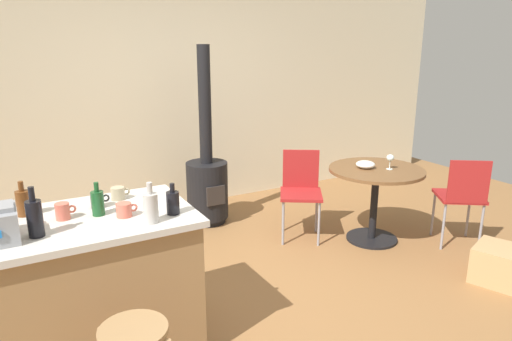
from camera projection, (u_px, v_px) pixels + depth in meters
ground_plane at (270, 298)px, 3.56m from camera, size 8.80×8.80×0.00m
back_wall at (162, 92)px, 5.18m from camera, size 8.00×0.10×2.70m
kitchen_island at (74, 292)px, 2.76m from camera, size 1.44×0.79×0.92m
dining_table at (375, 186)px, 4.45m from camera, size 0.90×0.90×0.73m
folding_chair_near at (462, 194)px, 4.33m from camera, size 0.56×0.56×0.87m
folding_chair_far at (301, 187)px, 4.57m from camera, size 0.55×0.55×0.86m
wood_stove at (207, 180)px, 4.93m from camera, size 0.44×0.45×1.87m
bottle_0 at (98, 202)px, 2.70m from camera, size 0.07×0.07×0.20m
bottle_1 at (23, 202)px, 2.69m from camera, size 0.08×0.08×0.21m
bottle_2 at (151, 207)px, 2.59m from camera, size 0.08×0.08×0.24m
bottle_3 at (35, 218)px, 2.40m from camera, size 0.08×0.08×0.27m
bottle_4 at (173, 202)px, 2.72m from camera, size 0.08×0.08×0.19m
cup_0 at (63, 211)px, 2.64m from camera, size 0.12×0.08×0.10m
cup_1 at (124, 210)px, 2.69m from camera, size 0.12×0.09×0.08m
cup_2 at (118, 193)px, 2.98m from camera, size 0.12×0.09×0.08m
cup_3 at (98, 200)px, 2.83m from camera, size 0.12×0.08×0.10m
wine_glass at (390, 158)px, 4.36m from camera, size 0.07×0.07×0.14m
serving_bowl at (365, 164)px, 4.42m from camera, size 0.18×0.18×0.07m
cardboard_box at (501, 265)px, 3.76m from camera, size 0.49×0.50×0.30m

